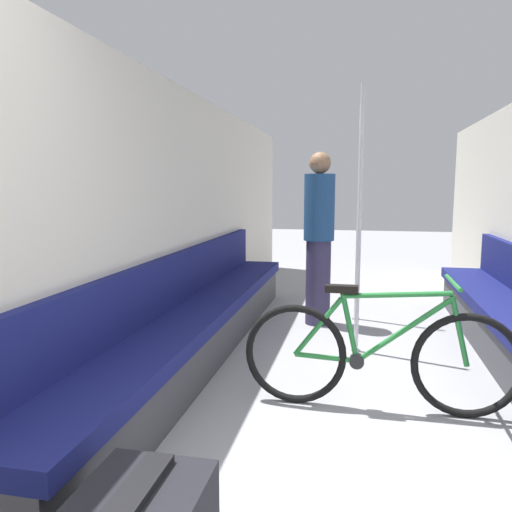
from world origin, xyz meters
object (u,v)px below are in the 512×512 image
bench_seat_row_left (198,324)px  bicycle (378,356)px  passenger_standing (319,237)px  grab_pole_near (359,226)px  grab_pole_far (359,218)px

bench_seat_row_left → bicycle: 1.54m
bicycle → passenger_standing: size_ratio=0.98×
bicycle → grab_pole_near: size_ratio=0.77×
grab_pole_near → passenger_standing: (-0.39, 0.79, -0.18)m
grab_pole_near → passenger_standing: 0.90m
bench_seat_row_left → passenger_standing: passenger_standing is taller
grab_pole_near → grab_pole_far: bearing=90.6°
bench_seat_row_left → bicycle: size_ratio=2.83×
bench_seat_row_left → passenger_standing: bearing=55.2°
grab_pole_far → passenger_standing: bearing=-145.8°
bench_seat_row_left → passenger_standing: (0.85, 1.23, 0.60)m
grab_pole_near → passenger_standing: bearing=116.3°
bench_seat_row_left → bicycle: bearing=-26.0°
passenger_standing → bench_seat_row_left: bearing=-36.6°
bench_seat_row_left → grab_pole_near: grab_pole_near is taller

